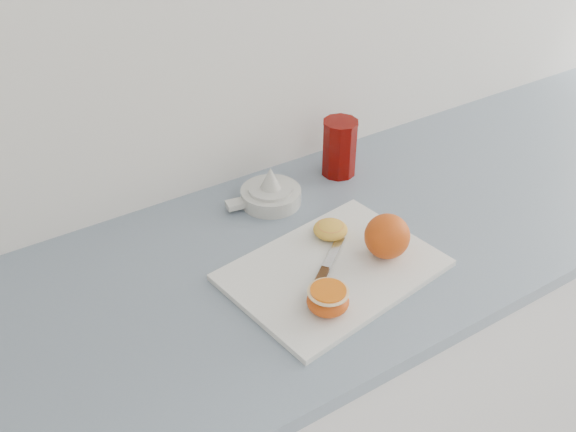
{
  "coord_description": "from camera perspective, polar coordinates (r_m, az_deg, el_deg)",
  "views": [
    {
      "loc": [
        -0.81,
        0.9,
        1.66
      ],
      "look_at": [
        -0.28,
        1.73,
        0.96
      ],
      "focal_mm": 40.0,
      "sensor_mm": 36.0,
      "label": 1
    }
  ],
  "objects": [
    {
      "name": "counter",
      "position": [
        1.62,
        6.09,
        -13.42
      ],
      "size": [
        2.33,
        0.64,
        0.89
      ],
      "color": "white",
      "rests_on": "ground"
    },
    {
      "name": "half_orange",
      "position": [
        1.09,
        3.57,
        -7.45
      ],
      "size": [
        0.07,
        0.07,
        0.05
      ],
      "color": "#DD4215",
      "rests_on": "cutting_board"
    },
    {
      "name": "squeezed_shell",
      "position": [
        1.26,
        3.79,
        -1.18
      ],
      "size": [
        0.07,
        0.07,
        0.03
      ],
      "color": "gold",
      "rests_on": "cutting_board"
    },
    {
      "name": "whole_orange",
      "position": [
        1.2,
        8.8,
        -1.79
      ],
      "size": [
        0.09,
        0.09,
        0.09
      ],
      "color": "#DD4215",
      "rests_on": "cutting_board"
    },
    {
      "name": "cutting_board",
      "position": [
        1.19,
        4.04,
        -4.82
      ],
      "size": [
        0.41,
        0.32,
        0.01
      ],
      "primitive_type": "cube",
      "rotation": [
        0.0,
        0.0,
        0.14
      ],
      "color": "white",
      "rests_on": "counter"
    },
    {
      "name": "red_tumbler",
      "position": [
        1.45,
        4.58,
        5.9
      ],
      "size": [
        0.08,
        0.08,
        0.13
      ],
      "color": "#6A0501",
      "rests_on": "counter"
    },
    {
      "name": "paring_knife",
      "position": [
        1.16,
        3.0,
        -5.39
      ],
      "size": [
        0.15,
        0.12,
        0.01
      ],
      "color": "#462812",
      "rests_on": "cutting_board"
    },
    {
      "name": "citrus_juicer",
      "position": [
        1.36,
        -1.59,
        2.03
      ],
      "size": [
        0.16,
        0.13,
        0.09
      ],
      "color": "silver",
      "rests_on": "counter"
    }
  ]
}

